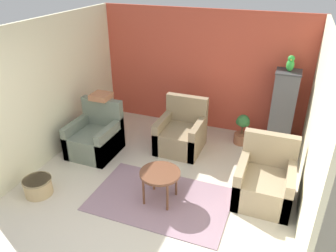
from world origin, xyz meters
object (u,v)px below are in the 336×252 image
(armchair_right, at_px, (264,182))
(parrot, at_px, (290,64))
(armchair_middle, at_px, (181,134))
(wicker_basket, at_px, (38,186))
(armchair_left, at_px, (96,138))
(birdcage, at_px, (282,113))
(coffee_table, at_px, (160,175))
(potted_plant, at_px, (242,129))

(armchair_right, bearing_deg, parrot, 87.64)
(armchair_middle, distance_m, parrot, 2.30)
(armchair_right, distance_m, wicker_basket, 3.44)
(armchair_right, xyz_separation_m, parrot, (0.07, 1.67, 1.36))
(armchair_left, bearing_deg, parrot, 24.19)
(birdcage, relative_size, wicker_basket, 3.52)
(coffee_table, xyz_separation_m, birdcage, (1.50, 2.26, 0.27))
(parrot, bearing_deg, armchair_left, -155.81)
(armchair_left, height_order, armchair_right, same)
(armchair_left, height_order, wicker_basket, armchair_left)
(armchair_middle, xyz_separation_m, parrot, (1.71, 0.70, 1.36))
(coffee_table, relative_size, birdcage, 0.39)
(armchair_middle, xyz_separation_m, birdcage, (1.71, 0.70, 0.42))
(armchair_right, height_order, potted_plant, armchair_right)
(armchair_middle, bearing_deg, armchair_right, -30.50)
(wicker_basket, bearing_deg, armchair_middle, 52.85)
(armchair_right, distance_m, potted_plant, 1.69)
(parrot, bearing_deg, potted_plant, -171.72)
(wicker_basket, bearing_deg, armchair_left, 83.37)
(birdcage, height_order, parrot, parrot)
(coffee_table, xyz_separation_m, armchair_right, (1.43, 0.59, -0.15))
(birdcage, bearing_deg, wicker_basket, -139.70)
(birdcage, xyz_separation_m, parrot, (0.00, 0.00, 0.93))
(armchair_right, height_order, birdcage, birdcage)
(armchair_left, bearing_deg, birdcage, 24.15)
(armchair_right, relative_size, potted_plant, 1.57)
(armchair_middle, distance_m, birdcage, 1.90)
(coffee_table, distance_m, armchair_right, 1.56)
(coffee_table, xyz_separation_m, wicker_basket, (-1.81, -0.55, -0.30))
(armchair_left, bearing_deg, armchair_middle, 26.38)
(armchair_right, xyz_separation_m, armchair_middle, (-1.65, 0.97, 0.00))
(armchair_right, bearing_deg, wicker_basket, -160.66)
(potted_plant, distance_m, wicker_basket, 3.79)
(armchair_middle, bearing_deg, coffee_table, -82.28)
(coffee_table, relative_size, potted_plant, 0.98)
(armchair_left, relative_size, armchair_middle, 1.00)
(potted_plant, bearing_deg, armchair_left, -152.03)
(armchair_left, bearing_deg, armchair_right, -4.79)
(coffee_table, height_order, parrot, parrot)
(coffee_table, bearing_deg, wicker_basket, -163.17)
(coffee_table, relative_size, armchair_right, 0.62)
(armchair_left, relative_size, armchair_right, 1.00)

